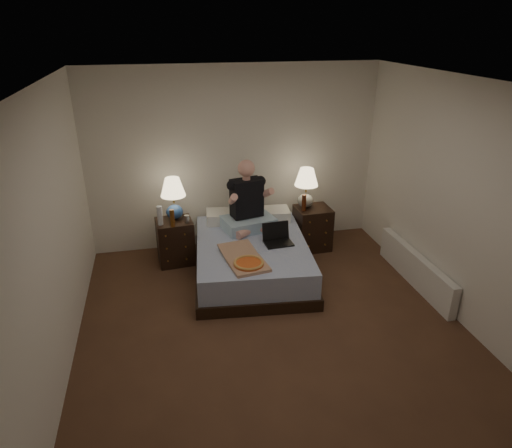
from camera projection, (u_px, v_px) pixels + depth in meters
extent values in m
cube|color=brown|center=(274.00, 332.00, 4.77)|extent=(4.00, 4.50, 0.00)
cube|color=white|center=(279.00, 84.00, 3.75)|extent=(4.00, 4.50, 0.00)
cube|color=white|center=(235.00, 159.00, 6.27)|extent=(4.00, 0.00, 2.50)
cube|color=white|center=(393.00, 403.00, 2.25)|extent=(4.00, 0.00, 2.50)
cube|color=white|center=(49.00, 244.00, 3.87)|extent=(0.00, 4.50, 2.50)
cube|color=white|center=(466.00, 206.00, 4.65)|extent=(0.00, 4.50, 2.50)
cube|color=#5B72B6|center=(252.00, 258.00, 5.78)|extent=(1.53, 1.94, 0.45)
cube|color=black|center=(175.00, 241.00, 6.06)|extent=(0.50, 0.45, 0.60)
cube|color=black|center=(312.00, 228.00, 6.44)|extent=(0.48, 0.44, 0.61)
cylinder|color=white|center=(160.00, 215.00, 5.78)|extent=(0.07, 0.07, 0.25)
cylinder|color=#A9A8A4|center=(187.00, 219.00, 5.87)|extent=(0.07, 0.07, 0.10)
cylinder|color=#5E310D|center=(172.00, 218.00, 5.72)|extent=(0.06, 0.06, 0.23)
cylinder|color=#4F1E0B|center=(304.00, 203.00, 6.18)|extent=(0.06, 0.06, 0.23)
cube|color=silver|center=(415.00, 269.00, 5.58)|extent=(0.10, 1.60, 0.40)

